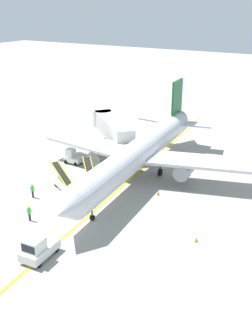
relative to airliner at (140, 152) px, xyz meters
The scene contains 14 objects.
ground_plane 14.84m from the airliner, 94.80° to the right, with size 300.00×300.00×0.00m, color #9E9B93.
taxi_line_yellow 9.99m from the airliner, 89.71° to the right, with size 0.30×80.00×0.01m, color yellow.
airliner is the anchor object (origin of this frame).
jet_bridge 11.56m from the airliner, 141.48° to the left, with size 11.35×10.17×4.85m.
pushback_tug 19.94m from the airliner, 87.56° to the right, with size 2.16×3.73×2.20m.
baggage_tug_near_wing 10.49m from the airliner, behind, with size 2.41×1.35×2.10m.
belt_loader_forward_hold 10.12m from the airliner, 128.16° to the right, with size 5.01×3.42×2.59m.
belt_loader_aft_hold 7.03m from the airliner, 129.32° to the right, with size 4.38×4.46×2.59m.
ground_crew_marshaller 16.18m from the airliner, 105.82° to the right, with size 0.36×0.24×1.70m.
ground_crew_wing_walker 13.92m from the airliner, 124.16° to the right, with size 0.36×0.24×1.70m.
safety_cone_nose_left 15.95m from the airliner, 41.47° to the right, with size 0.36×0.36×0.44m, color orange.
safety_cone_nose_right 7.53m from the airliner, 132.36° to the left, with size 0.36×0.36×0.44m, color orange.
safety_cone_wingtip_left 6.42m from the airliner, 38.60° to the right, with size 0.36×0.36×0.44m, color orange.
safety_cone_wingtip_right 3.59m from the airliner, 111.56° to the left, with size 0.36×0.36×0.44m, color orange.
Camera 1 is at (23.32, -26.29, 20.67)m, focal length 42.38 mm.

